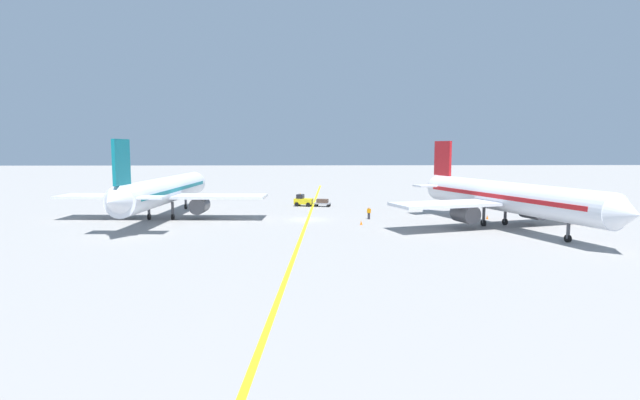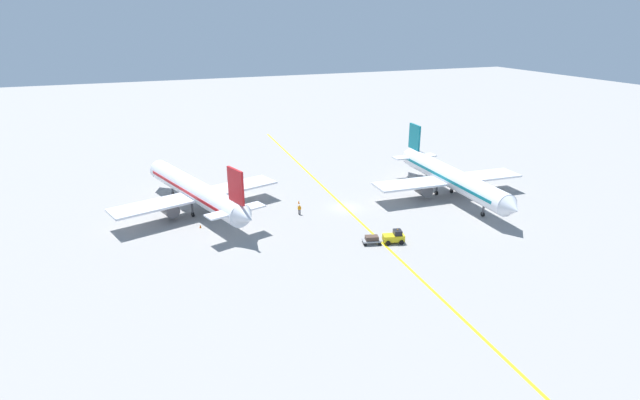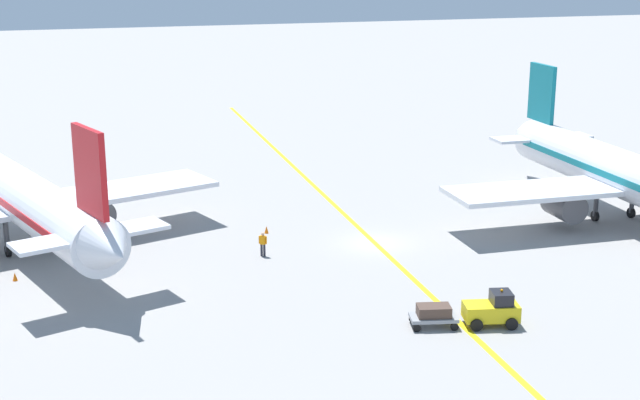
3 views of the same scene
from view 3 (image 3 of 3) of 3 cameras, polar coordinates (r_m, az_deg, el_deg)
The scene contains 9 objects.
ground_plane at distance 63.53m, azimuth 3.55°, elevation -2.78°, with size 400.00×400.00×0.00m, color gray.
apron_yellow_centreline at distance 63.53m, azimuth 3.55°, elevation -2.78°, with size 0.40×120.00×0.01m, color yellow.
airplane_at_gate at distance 65.13m, azimuth -18.65°, elevation 0.27°, with size 28.29×34.78×10.60m.
airplane_adjacent_stand at distance 70.55m, azimuth 19.17°, elevation 1.36°, with size 28.21×35.51×10.60m.
baggage_tug_white at distance 50.48m, azimuth 10.99°, elevation -6.90°, with size 3.28×2.35×2.11m.
baggage_cart_trailing at distance 49.79m, azimuth 7.29°, elevation -7.24°, with size 2.86×1.99×1.24m.
ground_crew_worker at distance 60.64m, azimuth -3.68°, elevation -2.78°, with size 0.50×0.38×1.68m.
traffic_cone_near_nose at distance 59.43m, azimuth -18.94°, elevation -4.66°, with size 0.32×0.32×0.55m, color orange.
traffic_cone_mid_apron at distance 65.72m, azimuth -3.45°, elevation -1.90°, with size 0.32×0.32×0.55m, color orange.
Camera 3 is at (-22.82, -55.86, 19.89)m, focal length 50.00 mm.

